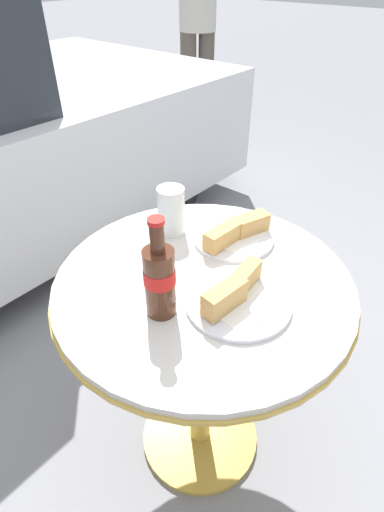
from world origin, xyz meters
name	(u,v)px	position (x,y,z in m)	size (l,w,h in m)	color
ground_plane	(200,436)	(0.00, 0.00, 0.00)	(30.00, 30.00, 0.00)	gray
bistro_table	(202,325)	(0.00, 0.00, 0.58)	(0.75, 0.75, 0.74)	gold
cola_bottle_left	(160,279)	(-0.15, 0.00, 0.84)	(0.07, 0.07, 0.24)	#4C2819
drinking_glass	(171,213)	(0.10, 0.20, 0.81)	(0.08, 0.08, 0.14)	silver
lunch_plate_near	(236,297)	(-0.02, -0.11, 0.76)	(0.24, 0.24, 0.07)	white
lunch_plate_far	(235,234)	(0.18, 0.04, 0.76)	(0.23, 0.23, 0.06)	white
pedestrian	(198,13)	(2.72, 2.26, 0.95)	(0.34, 0.34, 1.69)	brown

